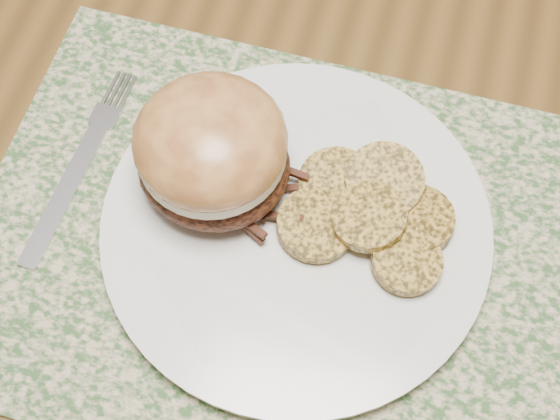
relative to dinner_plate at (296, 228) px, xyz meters
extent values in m
plane|color=brown|center=(-0.29, 0.24, -0.76)|extent=(3.50, 3.50, 0.00)
cube|color=#375C2F|center=(0.00, -0.01, -0.01)|extent=(0.45, 0.33, 0.00)
cylinder|color=white|center=(0.00, 0.00, 0.00)|extent=(0.26, 0.26, 0.02)
ellipsoid|color=black|center=(-0.07, 0.02, 0.03)|extent=(0.12, 0.12, 0.04)
cylinder|color=beige|center=(-0.07, 0.02, 0.05)|extent=(0.12, 0.12, 0.01)
ellipsoid|color=#C07D3F|center=(-0.07, 0.02, 0.06)|extent=(0.12, 0.12, 0.06)
cylinder|color=gold|center=(0.02, 0.04, 0.01)|extent=(0.07, 0.07, 0.01)
cylinder|color=gold|center=(0.05, 0.04, 0.02)|extent=(0.08, 0.08, 0.02)
cylinder|color=gold|center=(0.08, 0.02, 0.01)|extent=(0.07, 0.07, 0.02)
cylinder|color=gold|center=(0.01, 0.00, 0.02)|extent=(0.07, 0.07, 0.01)
cylinder|color=gold|center=(0.05, 0.01, 0.02)|extent=(0.07, 0.07, 0.02)
cylinder|color=gold|center=(0.08, -0.01, 0.02)|extent=(0.05, 0.05, 0.01)
cube|color=#BABAC1|center=(-0.17, -0.02, -0.01)|extent=(0.02, 0.12, 0.00)
cube|color=#BABAC1|center=(-0.17, 0.05, -0.01)|extent=(0.02, 0.02, 0.00)
camera|label=1|loc=(0.05, -0.23, 0.50)|focal=50.00mm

